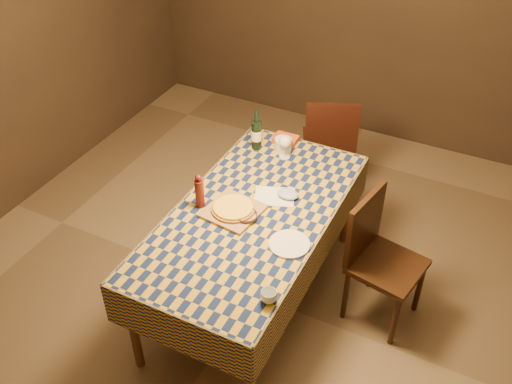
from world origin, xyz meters
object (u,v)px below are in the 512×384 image
bowl (246,217)px  chair_right (377,253)px  wine_bottle (256,134)px  pizza (233,208)px  white_plate (289,244)px  dining_table (253,222)px  cutting_board (233,211)px  chair_far (329,141)px

bowl → chair_right: 0.88m
wine_bottle → bowl: bearing=-68.0°
pizza → chair_right: chair_right is taller
pizza → white_plate: (0.44, -0.12, -0.03)m
dining_table → wine_bottle: 0.77m
cutting_board → pizza: size_ratio=0.94×
pizza → bowl: bearing=-13.0°
dining_table → cutting_board: 0.15m
chair_right → wine_bottle: bearing=159.0°
chair_right → cutting_board: bearing=-160.3°
white_plate → chair_far: (-0.31, 1.53, -0.25)m
cutting_board → wine_bottle: wine_bottle is taller
dining_table → wine_bottle: bearing=114.6°
dining_table → cutting_board: size_ratio=5.68×
bowl → wine_bottle: size_ratio=0.46×
bowl → chair_far: size_ratio=0.15×
pizza → wine_bottle: bearing=105.3°
wine_bottle → chair_right: 1.21m
dining_table → pizza: pizza is taller
white_plate → dining_table: bearing=153.0°
white_plate → chair_right: size_ratio=0.26×
wine_bottle → pizza: bearing=-74.7°
dining_table → white_plate: bearing=-27.0°
wine_bottle → chair_far: size_ratio=0.33×
dining_table → bowl: bearing=-94.3°
chair_far → chair_right: bearing=-55.9°
bowl → dining_table: bearing=85.7°
bowl → pizza: bearing=167.0°
wine_bottle → white_plate: 1.06m
white_plate → pizza: bearing=165.1°
wine_bottle → chair_far: bearing=64.7°
pizza → chair_right: size_ratio=0.37×
wine_bottle → chair_far: (0.33, 0.69, -0.36)m
cutting_board → dining_table: bearing=24.7°
chair_right → white_plate: bearing=-135.5°
dining_table → white_plate: (0.33, -0.17, 0.08)m
chair_far → chair_right: (0.75, -1.10, 0.00)m
cutting_board → pizza: 0.02m
bowl → white_plate: bearing=-15.5°
pizza → chair_far: size_ratio=0.37×
cutting_board → chair_right: (0.88, 0.31, -0.26)m
cutting_board → chair_far: bearing=84.8°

